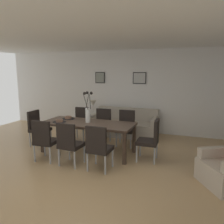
# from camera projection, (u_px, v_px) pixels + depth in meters

# --- Properties ---
(ground_plane) EXTENTS (9.00, 9.00, 0.00)m
(ground_plane) POSITION_uv_depth(u_px,v_px,m) (81.00, 169.00, 4.56)
(ground_plane) COLOR tan
(back_wall_panel) EXTENTS (9.00, 0.10, 2.60)m
(back_wall_panel) POSITION_uv_depth(u_px,v_px,m) (128.00, 91.00, 7.32)
(back_wall_panel) COLOR silver
(back_wall_panel) RESTS_ON ground
(ceiling_panel) EXTENTS (9.00, 7.20, 0.08)m
(ceiling_panel) POSITION_uv_depth(u_px,v_px,m) (88.00, 35.00, 4.46)
(ceiling_panel) COLOR white
(dining_table) EXTENTS (2.20, 0.89, 0.74)m
(dining_table) POSITION_uv_depth(u_px,v_px,m) (88.00, 125.00, 5.38)
(dining_table) COLOR #3D2D23
(dining_table) RESTS_ON ground
(dining_chair_near_left) EXTENTS (0.47, 0.47, 0.92)m
(dining_chair_near_left) POSITION_uv_depth(u_px,v_px,m) (44.00, 139.00, 4.87)
(dining_chair_near_left) COLOR black
(dining_chair_near_left) RESTS_ON ground
(dining_chair_near_right) EXTENTS (0.47, 0.47, 0.92)m
(dining_chair_near_right) POSITION_uv_depth(u_px,v_px,m) (81.00, 122.00, 6.43)
(dining_chair_near_right) COLOR black
(dining_chair_near_right) RESTS_ON ground
(dining_chair_far_left) EXTENTS (0.46, 0.46, 0.92)m
(dining_chair_far_left) POSITION_uv_depth(u_px,v_px,m) (69.00, 142.00, 4.63)
(dining_chair_far_left) COLOR black
(dining_chair_far_left) RESTS_ON ground
(dining_chair_far_right) EXTENTS (0.45, 0.45, 0.92)m
(dining_chair_far_right) POSITION_uv_depth(u_px,v_px,m) (102.00, 124.00, 6.20)
(dining_chair_far_right) COLOR black
(dining_chair_far_right) RESTS_ON ground
(dining_chair_mid_left) EXTENTS (0.45, 0.45, 0.92)m
(dining_chair_mid_left) POSITION_uv_depth(u_px,v_px,m) (98.00, 146.00, 4.40)
(dining_chair_mid_left) COLOR black
(dining_chair_mid_left) RESTS_ON ground
(dining_chair_mid_right) EXTENTS (0.47, 0.47, 0.92)m
(dining_chair_mid_right) POSITION_uv_depth(u_px,v_px,m) (126.00, 126.00, 5.98)
(dining_chair_mid_right) COLOR black
(dining_chair_mid_right) RESTS_ON ground
(dining_chair_head_west) EXTENTS (0.44, 0.44, 0.92)m
(dining_chair_head_west) POSITION_uv_depth(u_px,v_px,m) (38.00, 126.00, 5.95)
(dining_chair_head_west) COLOR black
(dining_chair_head_west) RESTS_ON ground
(dining_chair_head_east) EXTENTS (0.46, 0.46, 0.92)m
(dining_chair_head_east) POSITION_uv_depth(u_px,v_px,m) (151.00, 138.00, 4.89)
(dining_chair_head_east) COLOR black
(dining_chair_head_east) RESTS_ON ground
(centerpiece_vase) EXTENTS (0.21, 0.23, 0.73)m
(centerpiece_vase) POSITION_uv_depth(u_px,v_px,m) (88.00, 111.00, 5.32)
(centerpiece_vase) COLOR white
(centerpiece_vase) RESTS_ON dining_table
(placemat_near_left) EXTENTS (0.32, 0.32, 0.01)m
(placemat_near_left) POSITION_uv_depth(u_px,v_px,m) (59.00, 122.00, 5.42)
(placemat_near_left) COLOR black
(placemat_near_left) RESTS_ON dining_table
(bowl_near_left) EXTENTS (0.17, 0.17, 0.07)m
(bowl_near_left) POSITION_uv_depth(u_px,v_px,m) (59.00, 120.00, 5.41)
(bowl_near_left) COLOR brown
(bowl_near_left) RESTS_ON dining_table
(placemat_near_right) EXTENTS (0.32, 0.32, 0.01)m
(placemat_near_right) POSITION_uv_depth(u_px,v_px,m) (68.00, 119.00, 5.78)
(placemat_near_right) COLOR black
(placemat_near_right) RESTS_ON dining_table
(bowl_near_right) EXTENTS (0.17, 0.17, 0.07)m
(bowl_near_right) POSITION_uv_depth(u_px,v_px,m) (68.00, 117.00, 5.78)
(bowl_near_right) COLOR brown
(bowl_near_right) RESTS_ON dining_table
(sofa) EXTENTS (1.96, 0.84, 0.80)m
(sofa) POSITION_uv_depth(u_px,v_px,m) (125.00, 126.00, 6.97)
(sofa) COLOR #A89E8E
(sofa) RESTS_ON ground
(side_table) EXTENTS (0.36, 0.36, 0.52)m
(side_table) POSITION_uv_depth(u_px,v_px,m) (93.00, 124.00, 7.32)
(side_table) COLOR black
(side_table) RESTS_ON ground
(table_lamp) EXTENTS (0.22, 0.22, 0.51)m
(table_lamp) POSITION_uv_depth(u_px,v_px,m) (93.00, 104.00, 7.21)
(table_lamp) COLOR beige
(table_lamp) RESTS_ON side_table
(framed_picture_left) EXTENTS (0.34, 0.03, 0.37)m
(framed_picture_left) POSITION_uv_depth(u_px,v_px,m) (100.00, 78.00, 7.51)
(framed_picture_left) COLOR black
(framed_picture_center) EXTENTS (0.42, 0.03, 0.36)m
(framed_picture_center) POSITION_uv_depth(u_px,v_px,m) (139.00, 78.00, 7.05)
(framed_picture_center) COLOR black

